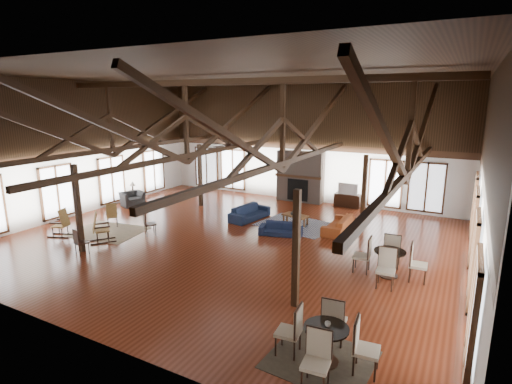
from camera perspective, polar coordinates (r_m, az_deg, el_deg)
The scene contains 31 objects.
floor at distance 15.20m, azimuth -3.33°, elevation -6.76°, with size 16.00×16.00×0.00m, color maroon.
ceiling at distance 14.33m, azimuth -3.66°, elevation 16.45°, with size 16.00×14.00×0.02m, color black.
wall_back at distance 20.70m, azimuth 6.79°, elevation 6.99°, with size 16.00×0.02×6.00m, color silver.
wall_front at distance 9.37m, azimuth -26.54°, elevation -1.55°, with size 16.00×0.02×6.00m, color silver.
wall_left at distance 19.84m, azimuth -23.68°, elevation 5.74°, with size 0.02×14.00×6.00m, color silver.
wall_right at distance 12.36m, azimuth 29.97°, elevation 1.32°, with size 0.02×14.00×6.00m, color silver.
roof_truss at distance 14.35m, azimuth -3.55°, elevation 8.56°, with size 15.60×14.07×3.14m.
post_grid at distance 14.75m, azimuth -3.41°, elevation -1.18°, with size 8.16×7.16×3.05m.
fireplace at distance 20.64m, azimuth 6.33°, elevation 2.19°, with size 2.50×0.69×2.60m.
ceiling_fan at distance 13.26m, azimuth -3.96°, elevation 6.91°, with size 1.60×1.60×0.75m.
sofa_navy_front at distance 15.60m, azimuth 3.56°, elevation -5.29°, with size 1.67×0.65×0.49m, color #131B36.
sofa_navy_left at distance 17.58m, azimuth -0.91°, elevation -2.95°, with size 0.81×2.07×0.60m, color #15203A.
sofa_orange at distance 16.30m, azimuth 11.65°, elevation -4.53°, with size 0.80×2.05×0.60m, color #99441D.
coffee_table at distance 16.90m, azimuth 5.67°, elevation -3.45°, with size 1.20×0.80×0.42m.
vase at distance 16.83m, azimuth 5.25°, elevation -2.96°, with size 0.19×0.19×0.20m, color #B2B2B2.
armchair at distance 20.76m, azimuth -17.27°, elevation -0.95°, with size 0.92×1.05×0.68m, color #27282A.
side_table_lamp at distance 21.62m, azimuth -17.15°, elevation -0.23°, with size 0.42×0.42×1.07m.
rocking_chair_a at distance 17.71m, azimuth -19.89°, elevation -3.11°, with size 0.82×0.80×0.97m.
rocking_chair_b at distance 15.80m, azimuth -21.54°, elevation -4.81°, with size 0.93×1.00×1.16m.
rocking_chair_c at distance 17.06m, azimuth -25.98°, elevation -4.07°, with size 0.95×0.72×1.09m.
side_chair_a at distance 15.99m, azimuth -15.26°, elevation -4.04°, with size 0.58×0.58×0.99m.
side_chair_b at distance 14.80m, azimuth -23.98°, elevation -6.30°, with size 0.46×0.46×0.90m.
cafe_table_near at distance 8.50m, azimuth 9.96°, elevation -19.87°, with size 2.11×2.11×1.09m.
cafe_table_far at distance 12.59m, azimuth 18.52°, elevation -9.01°, with size 2.15×2.15×1.11m.
cup_near at distance 8.39m, azimuth 10.20°, elevation -18.08°, with size 0.12×0.12×0.09m, color #B2B2B2.
cup_far at distance 12.51m, azimuth 19.00°, elevation -7.78°, with size 0.11×0.11×0.09m, color #B2B2B2.
tv_console at distance 20.16m, azimuth 12.93°, elevation -1.17°, with size 1.26×0.47×0.63m, color black.
television at distance 20.02m, azimuth 13.07°, elevation 0.47°, with size 0.97×0.13×0.56m, color #B2B2B2.
rug_tan at distance 17.08m, azimuth -20.46°, elevation -5.32°, with size 2.75×2.16×0.01m, color tan.
rug_navy at distance 16.95m, azimuth 5.82°, elevation -4.67°, with size 3.03×2.27×0.01m, color #171B40.
rug_dark at distance 8.86m, azimuth 9.21°, elevation -22.55°, with size 2.01×1.83×0.01m, color black.
Camera 1 is at (7.52, -12.17, 5.13)m, focal length 28.00 mm.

